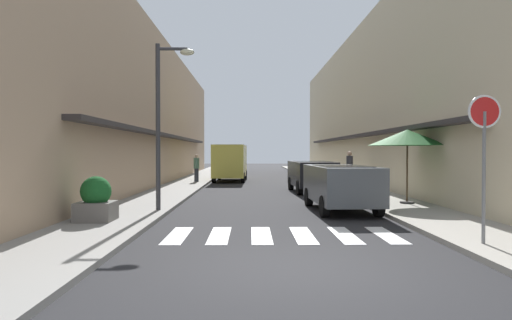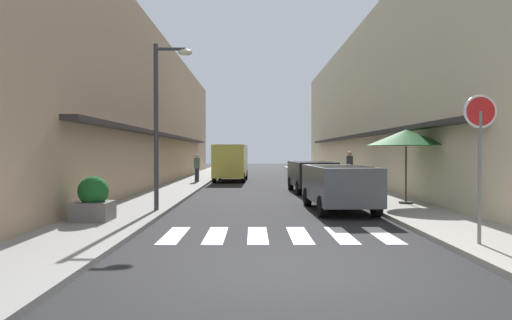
# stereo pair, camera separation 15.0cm
# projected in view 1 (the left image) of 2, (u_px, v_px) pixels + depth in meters

# --- Properties ---
(ground_plane) EXTENTS (99.95, 99.95, 0.00)m
(ground_plane) POSITION_uv_depth(u_px,v_px,m) (263.00, 186.00, 25.57)
(ground_plane) COLOR #232326
(sidewalk_left) EXTENTS (2.33, 63.61, 0.12)m
(sidewalk_left) POSITION_uv_depth(u_px,v_px,m) (184.00, 185.00, 25.52)
(sidewalk_left) COLOR gray
(sidewalk_left) RESTS_ON ground_plane
(sidewalk_right) EXTENTS (2.33, 63.61, 0.12)m
(sidewalk_right) POSITION_uv_depth(u_px,v_px,m) (342.00, 185.00, 25.63)
(sidewalk_right) COLOR #9E998E
(sidewalk_right) RESTS_ON ground_plane
(building_row_left) EXTENTS (5.50, 42.89, 8.35)m
(building_row_left) POSITION_uv_depth(u_px,v_px,m) (124.00, 113.00, 26.67)
(building_row_left) COLOR tan
(building_row_left) RESTS_ON ground_plane
(building_row_right) EXTENTS (5.50, 42.89, 9.25)m
(building_row_right) POSITION_uv_depth(u_px,v_px,m) (400.00, 106.00, 26.86)
(building_row_right) COLOR beige
(building_row_right) RESTS_ON ground_plane
(crosswalk) EXTENTS (5.20, 2.20, 0.01)m
(crosswalk) POSITION_uv_depth(u_px,v_px,m) (282.00, 235.00, 10.44)
(crosswalk) COLOR silver
(crosswalk) RESTS_ON ground_plane
(parked_car_near) EXTENTS (1.93, 4.34, 1.47)m
(parked_car_near) POSITION_uv_depth(u_px,v_px,m) (341.00, 183.00, 14.71)
(parked_car_near) COLOR #4C5156
(parked_car_near) RESTS_ON ground_plane
(parked_car_mid) EXTENTS (1.97, 4.18, 1.47)m
(parked_car_mid) POSITION_uv_depth(u_px,v_px,m) (312.00, 173.00, 21.66)
(parked_car_mid) COLOR black
(parked_car_mid) RESTS_ON ground_plane
(delivery_van) EXTENTS (2.13, 5.45, 2.37)m
(delivery_van) POSITION_uv_depth(u_px,v_px,m) (230.00, 160.00, 29.93)
(delivery_van) COLOR #D8CC4C
(delivery_van) RESTS_ON ground_plane
(round_street_sign) EXTENTS (0.65, 0.07, 2.89)m
(round_street_sign) POSITION_uv_depth(u_px,v_px,m) (484.00, 130.00, 8.89)
(round_street_sign) COLOR slate
(round_street_sign) RESTS_ON sidewalk_right
(street_lamp) EXTENTS (1.19, 0.28, 5.09)m
(street_lamp) POSITION_uv_depth(u_px,v_px,m) (164.00, 108.00, 14.04)
(street_lamp) COLOR #38383D
(street_lamp) RESTS_ON sidewalk_left
(cafe_umbrella) EXTENTS (2.67, 2.67, 2.56)m
(cafe_umbrella) POSITION_uv_depth(u_px,v_px,m) (407.00, 138.00, 15.89)
(cafe_umbrella) COLOR #262626
(cafe_umbrella) RESTS_ON sidewalk_right
(planter_corner) EXTENTS (0.92, 0.92, 1.16)m
(planter_corner) POSITION_uv_depth(u_px,v_px,m) (96.00, 201.00, 11.87)
(planter_corner) COLOR slate
(planter_corner) RESTS_ON sidewalk_left
(pedestrian_walking_near) EXTENTS (0.34, 0.34, 1.82)m
(pedestrian_walking_near) POSITION_uv_depth(u_px,v_px,m) (350.00, 168.00, 23.89)
(pedestrian_walking_near) COLOR #282B33
(pedestrian_walking_near) RESTS_ON sidewalk_right
(pedestrian_walking_far) EXTENTS (0.34, 0.34, 1.64)m
(pedestrian_walking_far) POSITION_uv_depth(u_px,v_px,m) (196.00, 167.00, 27.42)
(pedestrian_walking_far) COLOR #282B33
(pedestrian_walking_far) RESTS_ON sidewalk_left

